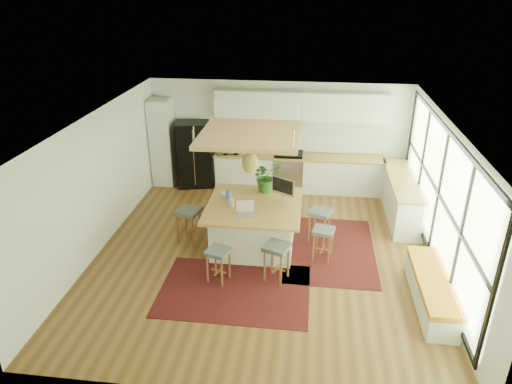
# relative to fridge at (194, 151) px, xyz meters

# --- Properties ---
(floor) EXTENTS (7.00, 7.00, 0.00)m
(floor) POSITION_rel_fridge_xyz_m (2.14, -3.16, -0.93)
(floor) COLOR brown
(floor) RESTS_ON ground
(ceiling) EXTENTS (7.00, 7.00, 0.00)m
(ceiling) POSITION_rel_fridge_xyz_m (2.14, -3.16, 1.78)
(ceiling) COLOR white
(ceiling) RESTS_ON ground
(wall_back) EXTENTS (6.50, 0.00, 6.50)m
(wall_back) POSITION_rel_fridge_xyz_m (2.14, 0.34, 0.42)
(wall_back) COLOR white
(wall_back) RESTS_ON ground
(wall_front) EXTENTS (6.50, 0.00, 6.50)m
(wall_front) POSITION_rel_fridge_xyz_m (2.14, -6.66, 0.42)
(wall_front) COLOR white
(wall_front) RESTS_ON ground
(wall_left) EXTENTS (0.00, 7.00, 7.00)m
(wall_left) POSITION_rel_fridge_xyz_m (-1.11, -3.16, 0.42)
(wall_left) COLOR white
(wall_left) RESTS_ON ground
(wall_right) EXTENTS (0.00, 7.00, 7.00)m
(wall_right) POSITION_rel_fridge_xyz_m (5.39, -3.16, 0.42)
(wall_right) COLOR white
(wall_right) RESTS_ON ground
(window_wall) EXTENTS (0.10, 6.20, 2.60)m
(window_wall) POSITION_rel_fridge_xyz_m (5.36, -3.16, 0.47)
(window_wall) COLOR black
(window_wall) RESTS_ON wall_right
(pantry) EXTENTS (0.55, 0.60, 2.25)m
(pantry) POSITION_rel_fridge_xyz_m (-0.81, 0.02, 0.20)
(pantry) COLOR silver
(pantry) RESTS_ON floor
(back_counter_base) EXTENTS (4.20, 0.60, 0.88)m
(back_counter_base) POSITION_rel_fridge_xyz_m (2.69, 0.02, -0.49)
(back_counter_base) COLOR silver
(back_counter_base) RESTS_ON floor
(back_counter_top) EXTENTS (4.24, 0.64, 0.05)m
(back_counter_top) POSITION_rel_fridge_xyz_m (2.69, 0.02, -0.03)
(back_counter_top) COLOR #A67B3A
(back_counter_top) RESTS_ON back_counter_base
(backsplash) EXTENTS (4.20, 0.02, 0.80)m
(backsplash) POSITION_rel_fridge_xyz_m (2.69, 0.32, 0.43)
(backsplash) COLOR white
(backsplash) RESTS_ON wall_back
(upper_cabinets) EXTENTS (4.20, 0.34, 0.70)m
(upper_cabinets) POSITION_rel_fridge_xyz_m (2.69, 0.16, 1.22)
(upper_cabinets) COLOR silver
(upper_cabinets) RESTS_ON wall_back
(range) EXTENTS (0.76, 0.62, 1.00)m
(range) POSITION_rel_fridge_xyz_m (2.44, 0.02, -0.43)
(range) COLOR #A5A5AA
(range) RESTS_ON floor
(right_counter_base) EXTENTS (0.60, 2.50, 0.88)m
(right_counter_base) POSITION_rel_fridge_xyz_m (5.07, -1.16, -0.49)
(right_counter_base) COLOR silver
(right_counter_base) RESTS_ON floor
(right_counter_top) EXTENTS (0.64, 2.54, 0.05)m
(right_counter_top) POSITION_rel_fridge_xyz_m (5.07, -1.16, -0.03)
(right_counter_top) COLOR #A67B3A
(right_counter_top) RESTS_ON right_counter_base
(window_bench) EXTENTS (0.52, 2.00, 0.50)m
(window_bench) POSITION_rel_fridge_xyz_m (5.09, -4.36, -0.68)
(window_bench) COLOR silver
(window_bench) RESTS_ON floor
(ceiling_panel) EXTENTS (1.86, 1.86, 0.80)m
(ceiling_panel) POSITION_rel_fridge_xyz_m (1.84, -2.76, 1.12)
(ceiling_panel) COLOR #A67B3A
(ceiling_panel) RESTS_ON ceiling
(rug_near) EXTENTS (2.60, 1.80, 0.01)m
(rug_near) POSITION_rel_fridge_xyz_m (1.78, -4.44, -0.92)
(rug_near) COLOR black
(rug_near) RESTS_ON floor
(rug_right) EXTENTS (1.80, 2.60, 0.01)m
(rug_right) POSITION_rel_fridge_xyz_m (3.44, -2.85, -0.92)
(rug_right) COLOR black
(rug_right) RESTS_ON floor
(fridge) EXTENTS (0.97, 0.83, 1.70)m
(fridge) POSITION_rel_fridge_xyz_m (0.00, 0.00, 0.00)
(fridge) COLOR black
(fridge) RESTS_ON floor
(island) EXTENTS (1.85, 1.85, 0.93)m
(island) POSITION_rel_fridge_xyz_m (1.93, -2.87, -0.46)
(island) COLOR #A67B3A
(island) RESTS_ON floor
(stool_near_left) EXTENTS (0.48, 0.48, 0.64)m
(stool_near_left) POSITION_rel_fridge_xyz_m (1.45, -4.17, -0.57)
(stool_near_left) COLOR #464D4D
(stool_near_left) RESTS_ON floor
(stool_near_right) EXTENTS (0.54, 0.54, 0.71)m
(stool_near_right) POSITION_rel_fridge_xyz_m (2.47, -3.99, -0.57)
(stool_near_right) COLOR #464D4D
(stool_near_right) RESTS_ON floor
(stool_right_front) EXTENTS (0.46, 0.46, 0.65)m
(stool_right_front) POSITION_rel_fridge_xyz_m (3.30, -3.20, -0.57)
(stool_right_front) COLOR #464D4D
(stool_right_front) RESTS_ON floor
(stool_right_back) EXTENTS (0.53, 0.53, 0.70)m
(stool_right_back) POSITION_rel_fridge_xyz_m (3.23, -2.53, -0.57)
(stool_right_back) COLOR #464D4D
(stool_right_back) RESTS_ON floor
(stool_left_side) EXTENTS (0.53, 0.53, 0.74)m
(stool_left_side) POSITION_rel_fridge_xyz_m (0.59, -2.89, -0.57)
(stool_left_side) COLOR #464D4D
(stool_left_side) RESTS_ON floor
(laptop) EXTENTS (0.40, 0.42, 0.25)m
(laptop) POSITION_rel_fridge_xyz_m (1.82, -3.33, 0.12)
(laptop) COLOR #A5A5AA
(laptop) RESTS_ON island
(monitor) EXTENTS (0.55, 0.44, 0.49)m
(monitor) POSITION_rel_fridge_xyz_m (2.47, -2.63, 0.26)
(monitor) COLOR #A5A5AA
(monitor) RESTS_ON island
(microwave) EXTENTS (0.63, 0.45, 0.39)m
(microwave) POSITION_rel_fridge_xyz_m (0.89, -0.01, 0.19)
(microwave) COLOR #A5A5AA
(microwave) RESTS_ON back_counter_top
(island_plant) EXTENTS (0.87, 0.88, 0.51)m
(island_plant) POSITION_rel_fridge_xyz_m (2.10, -2.21, 0.26)
(island_plant) COLOR #1E4C19
(island_plant) RESTS_ON island
(island_bowl) EXTENTS (0.25, 0.25, 0.05)m
(island_bowl) POSITION_rel_fridge_xyz_m (1.30, -2.53, 0.03)
(island_bowl) COLOR white
(island_bowl) RESTS_ON island
(island_bottle_0) EXTENTS (0.07, 0.07, 0.19)m
(island_bottle_0) POSITION_rel_fridge_xyz_m (1.38, -2.77, 0.10)
(island_bottle_0) COLOR #2F48BD
(island_bottle_0) RESTS_ON island
(island_bottle_1) EXTENTS (0.07, 0.07, 0.19)m
(island_bottle_1) POSITION_rel_fridge_xyz_m (1.53, -3.02, 0.10)
(island_bottle_1) COLOR silver
(island_bottle_1) RESTS_ON island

